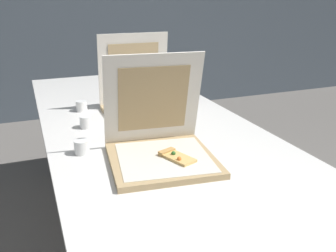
{
  "coord_description": "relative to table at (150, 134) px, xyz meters",
  "views": [
    {
      "loc": [
        -0.51,
        -0.86,
        1.31
      ],
      "look_at": [
        0.02,
        0.49,
        0.79
      ],
      "focal_mm": 39.42,
      "sensor_mm": 36.0,
      "label": 1
    }
  ],
  "objects": [
    {
      "name": "table",
      "position": [
        0.0,
        0.0,
        0.0
      ],
      "size": [
        0.95,
        2.47,
        0.73
      ],
      "color": "silver",
      "rests_on": "ground"
    },
    {
      "name": "pizza_box_middle",
      "position": [
        0.03,
        0.2,
        0.1
      ],
      "size": [
        0.38,
        0.38,
        0.4
      ],
      "rotation": [
        0.0,
        0.0,
        0.0
      ],
      "color": "tan",
      "rests_on": "table"
    },
    {
      "name": "cup_white_mid",
      "position": [
        -0.28,
        0.09,
        0.07
      ],
      "size": [
        0.06,
        0.06,
        0.06
      ],
      "primitive_type": "cylinder",
      "color": "white",
      "rests_on": "table"
    },
    {
      "name": "cup_white_near_center",
      "position": [
        -0.34,
        -0.2,
        0.07
      ],
      "size": [
        0.06,
        0.06,
        0.06
      ],
      "primitive_type": "cylinder",
      "color": "white",
      "rests_on": "table"
    },
    {
      "name": "pizza_box_front",
      "position": [
        -0.08,
        -0.36,
        0.1
      ],
      "size": [
        0.42,
        0.42,
        0.39
      ],
      "rotation": [
        0.0,
        0.0,
        -0.11
      ],
      "color": "tan",
      "rests_on": "table"
    },
    {
      "name": "cup_white_far",
      "position": [
        -0.26,
        0.36,
        0.07
      ],
      "size": [
        0.06,
        0.06,
        0.06
      ],
      "primitive_type": "cylinder",
      "color": "white",
      "rests_on": "table"
    }
  ]
}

